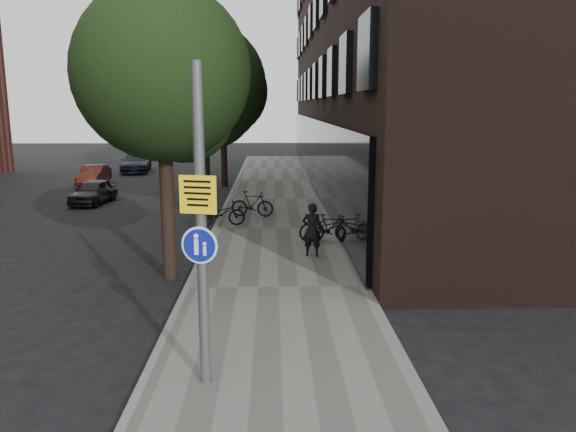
{
  "coord_description": "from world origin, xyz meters",
  "views": [
    {
      "loc": [
        0.1,
        -9.86,
        4.49
      ],
      "look_at": [
        0.47,
        2.78,
        2.0
      ],
      "focal_mm": 35.0,
      "sensor_mm": 36.0,
      "label": 1
    }
  ],
  "objects_px": {
    "signpost": "(201,228)",
    "pedestrian": "(312,230)",
    "parked_car_near": "(93,192)",
    "parked_bike_facade_near": "(328,228)"
  },
  "relations": [
    {
      "from": "signpost",
      "to": "pedestrian",
      "type": "distance_m",
      "value": 8.16
    },
    {
      "from": "parked_bike_facade_near",
      "to": "signpost",
      "type": "bearing_deg",
      "value": 174.13
    },
    {
      "from": "pedestrian",
      "to": "parked_bike_facade_near",
      "type": "xyz_separation_m",
      "value": [
        0.62,
        1.57,
        -0.31
      ]
    },
    {
      "from": "signpost",
      "to": "parked_bike_facade_near",
      "type": "distance_m",
      "value": 9.88
    },
    {
      "from": "signpost",
      "to": "parked_car_near",
      "type": "distance_m",
      "value": 19.24
    },
    {
      "from": "parked_bike_facade_near",
      "to": "parked_car_near",
      "type": "xyz_separation_m",
      "value": [
        -10.13,
        8.48,
        -0.05
      ]
    },
    {
      "from": "signpost",
      "to": "parked_car_near",
      "type": "bearing_deg",
      "value": 126.2
    },
    {
      "from": "pedestrian",
      "to": "parked_bike_facade_near",
      "type": "distance_m",
      "value": 1.72
    },
    {
      "from": "signpost",
      "to": "parked_car_near",
      "type": "xyz_separation_m",
      "value": [
        -7.25,
        17.7,
        -2.09
      ]
    },
    {
      "from": "parked_car_near",
      "to": "pedestrian",
      "type": "bearing_deg",
      "value": -40.25
    }
  ]
}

